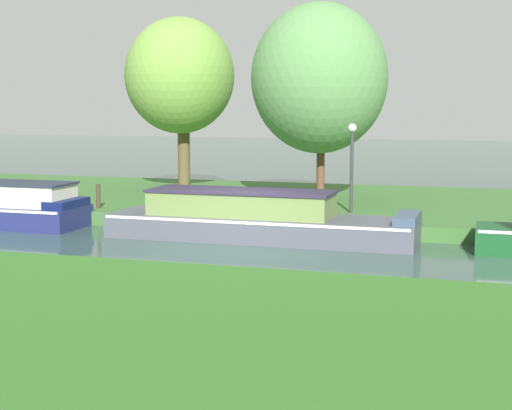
# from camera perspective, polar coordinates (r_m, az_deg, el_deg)

# --- Properties ---
(ground_plane) EXTENTS (120.00, 120.00, 0.00)m
(ground_plane) POSITION_cam_1_polar(r_m,az_deg,el_deg) (19.31, -1.35, -3.08)
(ground_plane) COLOR #344F45
(riverbank_far) EXTENTS (72.00, 10.00, 0.40)m
(riverbank_far) POSITION_cam_1_polar(r_m,az_deg,el_deg) (25.93, 3.59, 0.05)
(riverbank_far) COLOR #3B6930
(riverbank_far) RESTS_ON ground_plane
(riverbank_near) EXTENTS (72.00, 10.00, 0.40)m
(riverbank_near) POSITION_cam_1_polar(r_m,az_deg,el_deg) (11.35, -16.26, -9.87)
(riverbank_near) COLOR #336925
(riverbank_near) RESTS_ON ground_plane
(slate_barge) EXTENTS (8.07, 2.03, 1.28)m
(slate_barge) POSITION_cam_1_polar(r_m,az_deg,el_deg) (20.32, 0.04, -1.05)
(slate_barge) COLOR #4C4F5A
(slate_barge) RESTS_ON ground_plane
(willow_tree_left) EXTENTS (3.79, 4.14, 6.12)m
(willow_tree_left) POSITION_cam_1_polar(r_m,az_deg,el_deg) (27.84, -5.58, 9.34)
(willow_tree_left) COLOR brown
(willow_tree_left) RESTS_ON riverbank_far
(willow_tree_centre) EXTENTS (4.28, 4.47, 6.26)m
(willow_tree_centre) POSITION_cam_1_polar(r_m,az_deg,el_deg) (24.83, 4.65, 9.20)
(willow_tree_centre) COLOR brown
(willow_tree_centre) RESTS_ON riverbank_far
(lamp_post) EXTENTS (0.24, 0.24, 2.56)m
(lamp_post) POSITION_cam_1_polar(r_m,az_deg,el_deg) (22.47, 7.02, 3.58)
(lamp_post) COLOR #333338
(lamp_post) RESTS_ON riverbank_far
(mooring_post_near) EXTENTS (0.13, 0.13, 0.83)m
(mooring_post_near) POSITION_cam_1_polar(r_m,az_deg,el_deg) (22.75, -5.80, 0.56)
(mooring_post_near) COLOR #542F1E
(mooring_post_near) RESTS_ON riverbank_far
(mooring_post_far) EXTENTS (0.13, 0.13, 0.72)m
(mooring_post_far) POSITION_cam_1_polar(r_m,az_deg,el_deg) (23.87, -11.45, 0.63)
(mooring_post_far) COLOR #423223
(mooring_post_far) RESTS_ON riverbank_far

